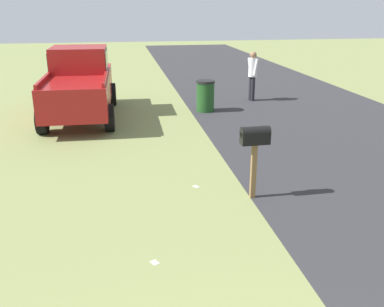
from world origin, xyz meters
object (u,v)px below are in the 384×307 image
Objects in this scene: trash_bin at (205,96)px; pickup_truck at (80,81)px; mailbox at (255,141)px; pedestrian at (253,72)px.

pickup_truck is at bearing 90.31° from trash_bin.
pickup_truck is at bearing 25.96° from mailbox.
mailbox is 0.27× the size of pickup_truck.
mailbox is 0.77× the size of pedestrian.
mailbox reaches higher than trash_bin.
mailbox is 1.34× the size of trash_bin.
trash_bin is (0.02, -3.92, -0.59)m from pickup_truck.
pedestrian is at bearing -18.69° from mailbox.
pickup_truck reaches higher than mailbox.
pickup_truck reaches higher than trash_bin.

